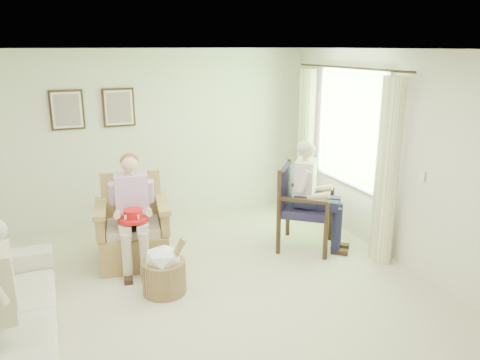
{
  "coord_description": "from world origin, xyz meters",
  "views": [
    {
      "loc": [
        -1.39,
        -4.16,
        2.63
      ],
      "look_at": [
        0.69,
        0.92,
        1.05
      ],
      "focal_mm": 35.0,
      "sensor_mm": 36.0,
      "label": 1
    }
  ],
  "objects_px": {
    "wood_armchair": "(303,202)",
    "person_wicker": "(133,204)",
    "person_dark": "(311,188)",
    "hatbox": "(164,269)",
    "wicker_armchair": "(133,235)",
    "red_hat": "(133,216)",
    "sofa": "(4,311)"
  },
  "relations": [
    {
      "from": "person_wicker",
      "to": "person_dark",
      "type": "bearing_deg",
      "value": -1.32
    },
    {
      "from": "wicker_armchair",
      "to": "person_dark",
      "type": "bearing_deg",
      "value": -4.85
    },
    {
      "from": "wicker_armchair",
      "to": "hatbox",
      "type": "xyz_separation_m",
      "value": [
        0.16,
        -0.94,
        -0.07
      ]
    },
    {
      "from": "person_dark",
      "to": "red_hat",
      "type": "distance_m",
      "value": 2.27
    },
    {
      "from": "person_dark",
      "to": "hatbox",
      "type": "distance_m",
      "value": 2.18
    },
    {
      "from": "wicker_armchair",
      "to": "person_wicker",
      "type": "bearing_deg",
      "value": -81.38
    },
    {
      "from": "person_wicker",
      "to": "hatbox",
      "type": "xyz_separation_m",
      "value": [
        0.16,
        -0.8,
        -0.53
      ]
    },
    {
      "from": "red_hat",
      "to": "hatbox",
      "type": "height_order",
      "value": "red_hat"
    },
    {
      "from": "wood_armchair",
      "to": "person_wicker",
      "type": "distance_m",
      "value": 2.24
    },
    {
      "from": "person_wicker",
      "to": "person_dark",
      "type": "distance_m",
      "value": 2.26
    },
    {
      "from": "wood_armchair",
      "to": "red_hat",
      "type": "distance_m",
      "value": 2.26
    },
    {
      "from": "sofa",
      "to": "red_hat",
      "type": "height_order",
      "value": "red_hat"
    },
    {
      "from": "wicker_armchair",
      "to": "wood_armchair",
      "type": "height_order",
      "value": "wood_armchair"
    },
    {
      "from": "person_wicker",
      "to": "person_dark",
      "type": "height_order",
      "value": "person_dark"
    },
    {
      "from": "wood_armchair",
      "to": "person_dark",
      "type": "relative_size",
      "value": 0.77
    },
    {
      "from": "wicker_armchair",
      "to": "red_hat",
      "type": "distance_m",
      "value": 0.51
    },
    {
      "from": "sofa",
      "to": "red_hat",
      "type": "bearing_deg",
      "value": -54.56
    },
    {
      "from": "wood_armchair",
      "to": "sofa",
      "type": "bearing_deg",
      "value": 143.56
    },
    {
      "from": "person_dark",
      "to": "hatbox",
      "type": "height_order",
      "value": "person_dark"
    },
    {
      "from": "sofa",
      "to": "wicker_armchair",
      "type": "bearing_deg",
      "value": -46.78
    },
    {
      "from": "red_hat",
      "to": "person_dark",
      "type": "bearing_deg",
      "value": -4.75
    },
    {
      "from": "red_hat",
      "to": "hatbox",
      "type": "bearing_deg",
      "value": -71.11
    },
    {
      "from": "red_hat",
      "to": "hatbox",
      "type": "xyz_separation_m",
      "value": [
        0.2,
        -0.59,
        -0.44
      ]
    },
    {
      "from": "wood_armchair",
      "to": "red_hat",
      "type": "height_order",
      "value": "wood_armchair"
    },
    {
      "from": "person_wicker",
      "to": "red_hat",
      "type": "distance_m",
      "value": 0.22
    },
    {
      "from": "person_dark",
      "to": "red_hat",
      "type": "bearing_deg",
      "value": 124.01
    },
    {
      "from": "wood_armchair",
      "to": "person_wicker",
      "type": "height_order",
      "value": "person_wicker"
    },
    {
      "from": "person_dark",
      "to": "hatbox",
      "type": "relative_size",
      "value": 2.04
    },
    {
      "from": "person_wicker",
      "to": "wicker_armchair",
      "type": "bearing_deg",
      "value": 98.62
    },
    {
      "from": "wicker_armchair",
      "to": "sofa",
      "type": "distance_m",
      "value": 1.9
    },
    {
      "from": "sofa",
      "to": "hatbox",
      "type": "distance_m",
      "value": 1.6
    },
    {
      "from": "sofa",
      "to": "person_wicker",
      "type": "height_order",
      "value": "person_wicker"
    }
  ]
}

